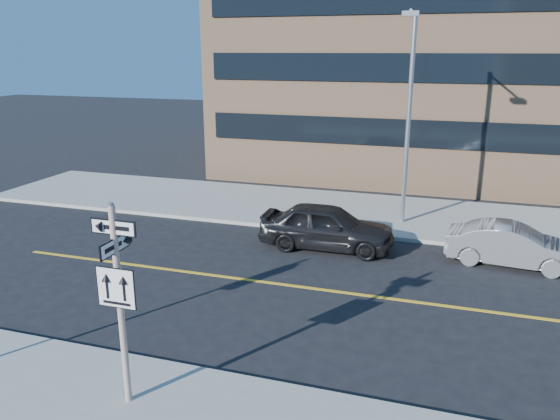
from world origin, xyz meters
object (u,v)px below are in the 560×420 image
(parked_car_b, at_px, (513,245))
(streetlight_a, at_px, (409,107))
(parked_car_a, at_px, (327,226))
(sign_pole, at_px, (119,295))

(parked_car_b, xyz_separation_m, streetlight_a, (-3.83, 2.99, 4.07))
(parked_car_a, distance_m, parked_car_b, 6.15)
(sign_pole, distance_m, parked_car_b, 13.04)
(parked_car_b, relative_size, streetlight_a, 0.52)
(sign_pole, bearing_deg, parked_car_b, 52.69)
(sign_pole, relative_size, streetlight_a, 0.51)
(parked_car_a, height_order, streetlight_a, streetlight_a)
(sign_pole, height_order, streetlight_a, streetlight_a)
(sign_pole, xyz_separation_m, parked_car_b, (7.83, 10.28, -1.75))
(parked_car_b, bearing_deg, parked_car_a, 98.44)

